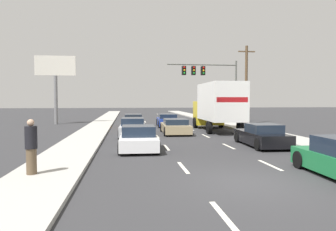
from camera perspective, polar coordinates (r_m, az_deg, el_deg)
ground_plane at (r=34.38m, az=-1.11°, el=-1.40°), size 140.00×140.00×0.00m
sidewalk_right at (r=30.91m, az=11.85°, el=-1.79°), size 2.34×80.00×0.14m
sidewalk_left at (r=29.30m, az=-12.59°, el=-2.05°), size 2.34×80.00×0.14m
lane_markings at (r=29.31m, az=-0.01°, el=-2.11°), size 3.54×57.00×0.01m
car_orange at (r=29.67m, az=-6.29°, el=-1.01°), size 1.89×4.18×1.21m
car_silver at (r=22.00m, az=-6.41°, el=-2.24°), size 1.93×4.43×1.28m
car_white at (r=16.04m, az=-5.36°, el=-4.23°), size 1.99×4.07×1.22m
car_blue at (r=29.96m, az=-0.12°, el=-0.92°), size 2.03×4.18×1.21m
car_tan at (r=23.59m, az=1.31°, el=-2.02°), size 2.08×4.47×1.12m
box_truck at (r=25.77m, az=8.96°, el=1.94°), size 2.78×8.00×3.84m
car_black at (r=17.96m, az=16.58°, el=-3.56°), size 1.94×4.37×1.23m
traffic_signal_mast at (r=34.73m, az=6.70°, el=7.27°), size 7.74×0.69×6.82m
utility_pole_mid at (r=34.11m, az=13.95°, el=5.58°), size 1.80×0.28×8.16m
roadside_billboard at (r=34.96m, az=-19.67°, el=6.86°), size 4.12×0.36×7.11m
pedestrian_near_corner at (r=11.00m, az=-23.49°, el=-5.20°), size 0.38×0.38×1.77m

